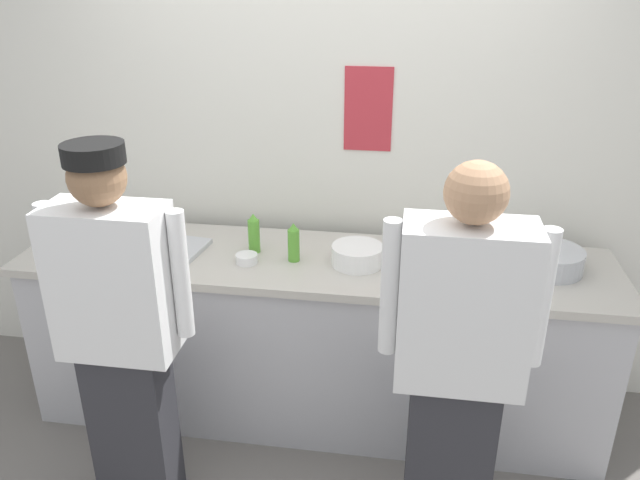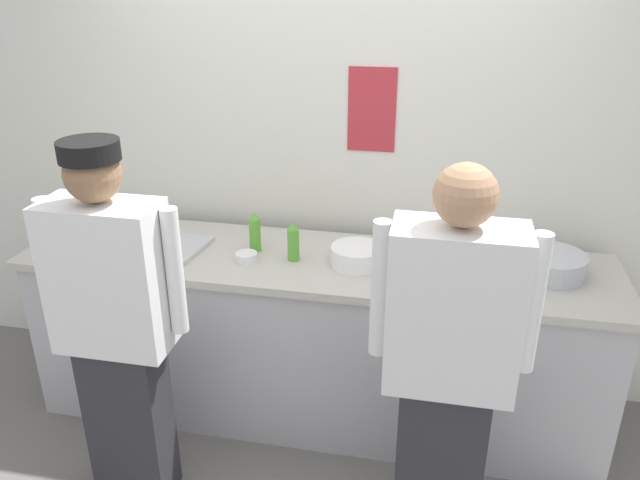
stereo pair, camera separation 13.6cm
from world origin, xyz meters
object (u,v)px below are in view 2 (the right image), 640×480
chef_center (448,366)px  squeeze_bottle_secondary (255,232)px  sheet_tray (162,246)px  deli_cup (519,284)px  plate_stack_front (357,256)px  chefs_knife (465,268)px  ramekin_orange_sauce (408,262)px  chef_near_left (116,324)px  ramekin_red_sauce (457,285)px  ramekin_green_sauce (246,257)px  squeeze_bottle_primary (293,242)px  mixing_bowl_steel (551,264)px

chef_center → squeeze_bottle_secondary: chef_center is taller
sheet_tray → deli_cup: bearing=-4.2°
plate_stack_front → chefs_knife: bearing=6.8°
ramekin_orange_sauce → deli_cup: 0.52m
chef_near_left → ramekin_red_sauce: size_ratio=18.61×
ramekin_green_sauce → deli_cup: size_ratio=1.19×
chef_center → ramekin_orange_sauce: 0.77m
deli_cup → squeeze_bottle_primary: bearing=173.1°
chef_center → chefs_knife: chef_center is taller
chef_center → mixing_bowl_steel: size_ratio=5.20×
ramekin_orange_sauce → ramekin_green_sauce: bearing=-172.1°
ramekin_red_sauce → ramekin_green_sauce: (-1.01, 0.08, 0.00)m
chef_center → deli_cup: 0.64m
chef_near_left → chef_center: size_ratio=1.00×
chef_center → sheet_tray: (-1.45, 0.69, 0.05)m
chef_center → deli_cup: (0.29, 0.56, 0.08)m
squeeze_bottle_primary → chef_near_left: bearing=-130.9°
ramekin_green_sauce → deli_cup: 1.27m
chef_center → squeeze_bottle_secondary: size_ratio=8.15×
plate_stack_front → chefs_knife: (0.51, 0.06, -0.04)m
chef_center → squeeze_bottle_primary: (-0.76, 0.69, 0.13)m
ramekin_red_sauce → ramekin_orange_sauce: size_ratio=0.95×
ramekin_green_sauce → ramekin_red_sauce: bearing=-4.8°
mixing_bowl_steel → ramekin_red_sauce: bearing=-151.7°
ramekin_red_sauce → ramekin_orange_sauce: same height
plate_stack_front → mixing_bowl_steel: (0.90, 0.08, 0.01)m
plate_stack_front → ramekin_red_sauce: plate_stack_front is taller
plate_stack_front → ramekin_orange_sauce: size_ratio=2.64×
squeeze_bottle_secondary → chefs_knife: squeeze_bottle_secondary is taller
mixing_bowl_steel → sheet_tray: (-1.90, -0.08, -0.04)m
ramekin_green_sauce → chefs_knife: size_ratio=0.39×
chef_near_left → deli_cup: bearing=18.7°
chef_center → ramekin_red_sauce: chef_center is taller
sheet_tray → squeeze_bottle_primary: 0.70m
sheet_tray → ramekin_red_sauce: bearing=-5.6°
mixing_bowl_steel → ramekin_green_sauce: 1.44m
squeeze_bottle_primary → chefs_knife: size_ratio=0.72×
ramekin_red_sauce → chefs_knife: (0.04, 0.21, -0.02)m
chef_near_left → squeeze_bottle_primary: 0.91m
plate_stack_front → squeeze_bottle_secondary: 0.53m
ramekin_red_sauce → mixing_bowl_steel: bearing=28.3°
chef_near_left → squeeze_bottle_primary: size_ratio=8.50×
chef_center → chef_near_left: bearing=179.6°
sheet_tray → chef_near_left: bearing=-81.6°
plate_stack_front → ramekin_red_sauce: bearing=-17.5°
chef_near_left → mixing_bowl_steel: size_ratio=5.21×
squeeze_bottle_primary → chefs_knife: (0.83, 0.07, -0.09)m
chef_near_left → squeeze_bottle_secondary: chef_near_left is taller
ramekin_red_sauce → ramekin_orange_sauce: (-0.23, 0.19, -0.00)m
chef_center → plate_stack_front: (-0.45, 0.70, 0.09)m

